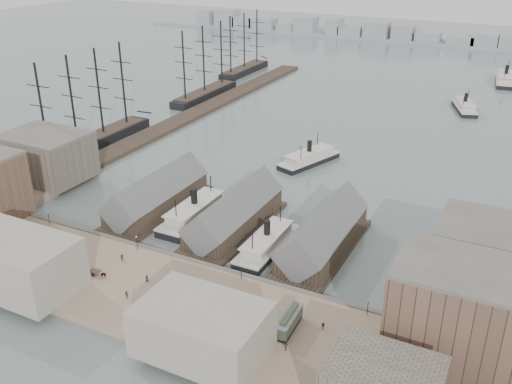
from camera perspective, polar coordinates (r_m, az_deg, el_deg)
The scene contains 41 objects.
ground at distance 146.55m, azimuth -5.35°, elevation -6.52°, with size 900.00×900.00×0.00m, color slate.
quay at distance 132.38m, azimuth -9.99°, elevation -10.09°, with size 180.00×30.00×2.00m, color #89725C.
seawall at distance 142.26m, azimuth -6.47°, elevation -7.08°, with size 180.00×1.20×2.30m, color #59544C.
west_wharf at distance 257.53m, azimuth -6.52°, elevation 7.64°, with size 10.00×220.00×1.60m, color #2D231C.
ferry_shed_west at distance 169.91m, azimuth -9.87°, elevation -0.41°, with size 14.00×42.00×12.60m.
ferry_shed_center at distance 156.94m, azimuth -2.17°, elevation -2.24°, with size 14.00×42.00×12.60m.
ferry_shed_east at distance 147.46m, azimuth 6.74°, elevation -4.30°, with size 14.00×42.00×12.60m.
warehouse_west_back at distance 196.97m, azimuth -20.19°, elevation 3.34°, with size 26.00×20.00×14.00m, color #60564C.
warehouse_east_front at distance 113.15m, azimuth 21.10°, elevation -11.81°, with size 30.00×18.00×19.00m, color brown.
warehouse_east_back at distance 137.16m, azimuth 23.28°, elevation -6.39°, with size 28.00×20.00×15.00m, color #60564C.
street_bldg_center at distance 111.46m, azimuth -5.40°, elevation -13.49°, with size 24.00×16.00×10.00m, color gray.
street_bldg_west at distance 140.14m, azimuth -23.17°, elevation -6.41°, with size 30.00×16.00×12.00m, color gray.
lamp_post_far_w at distance 166.00m, azimuth -20.05°, elevation -2.23°, with size 0.44×0.44×3.92m.
lamp_post_near_w at distance 147.12m, azimuth -11.85°, elevation -4.73°, with size 0.44×0.44×3.92m.
lamp_post_near_e at distance 132.41m, azimuth -1.47°, elevation -7.73°, with size 0.44×0.44×3.92m.
lamp_post_far_e at distance 123.38m, azimuth 11.14°, elevation -10.97°, with size 0.44×0.44×3.92m.
far_shore at distance 450.65m, azimuth 18.11°, elevation 14.38°, with size 500.00×40.00×15.72m.
ferry_docked_west at distance 164.05m, azimuth -6.13°, elevation -2.00°, with size 8.49×28.30×10.11m.
ferry_docked_east at distance 147.98m, azimuth 1.10°, elevation -5.11°, with size 7.66×25.54×9.12m.
ferry_open_near at distance 203.53m, azimuth 5.32°, elevation 3.41°, with size 15.80×26.63×9.12m.
ferry_open_mid at distance 281.47m, azimuth 20.14°, elevation 8.03°, with size 15.27×25.39×8.70m.
ferry_open_far at distance 341.22m, azimuth 23.65°, elevation 10.29°, with size 12.30×30.69×10.67m.
sailing_ship_near at distance 227.17m, azimuth -16.14°, elevation 4.96°, with size 8.87×61.11×36.47m.
sailing_ship_mid at distance 287.26m, azimuth -5.14°, elevation 9.85°, with size 8.49×49.05×34.90m.
sailing_ship_far at distance 338.51m, azimuth -1.17°, elevation 12.21°, with size 8.25×45.81×33.90m.
tram at distance 118.13m, azimuth 3.35°, elevation -12.84°, with size 3.07×10.11×3.55m.
horse_cart_left at distance 158.39m, azimuth -22.17°, elevation -4.72°, with size 4.26×4.07×1.45m.
horse_cart_center at distance 139.09m, azimuth -15.31°, elevation -7.91°, with size 4.81×1.55×1.51m.
horse_cart_right at distance 120.39m, azimuth -1.19°, elevation -12.58°, with size 4.58×1.56×1.57m.
pedestrian_0 at distance 166.52m, azimuth -22.68°, elevation -3.33°, with size 0.59×0.43×1.61m, color black.
pedestrian_1 at distance 157.42m, azimuth -22.90°, elevation -5.00°, with size 0.85×0.66×1.75m, color black.
pedestrian_2 at distance 143.95m, azimuth -13.26°, elevation -6.43°, with size 1.14×0.65×1.76m, color black.
pedestrian_3 at distance 142.47m, azimuth -16.78°, elevation -7.21°, with size 1.06×0.44×1.81m, color black.
pedestrian_4 at distance 135.10m, azimuth -10.87°, elevation -8.47°, with size 0.76×0.50×1.56m, color black.
pedestrian_5 at distance 124.99m, azimuth -5.18°, elevation -11.10°, with size 0.58×0.42×1.59m, color black.
pedestrian_6 at distance 128.20m, azimuth -3.42°, elevation -9.96°, with size 0.85×0.67×1.76m, color black.
pedestrian_7 at distance 113.64m, azimuth 3.06°, elevation -15.23°, with size 1.08×0.62×1.68m, color black.
pedestrian_8 at distance 119.38m, azimuth 6.72°, elevation -13.13°, with size 0.97×0.40×1.66m, color black.
pedestrian_9 at distance 110.24m, azimuth 12.31°, elevation -17.35°, with size 0.87×0.57×1.78m, color black.
pedestrian_10 at distance 128.50m, azimuth -10.64°, elevation -10.33°, with size 1.01×0.42×1.72m, color black.
pedestrian_11 at distance 130.38m, azimuth -12.83°, elevation -10.00°, with size 1.06×0.61×1.65m, color black.
Camera 1 is at (68.51, -105.11, 75.74)m, focal length 40.00 mm.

